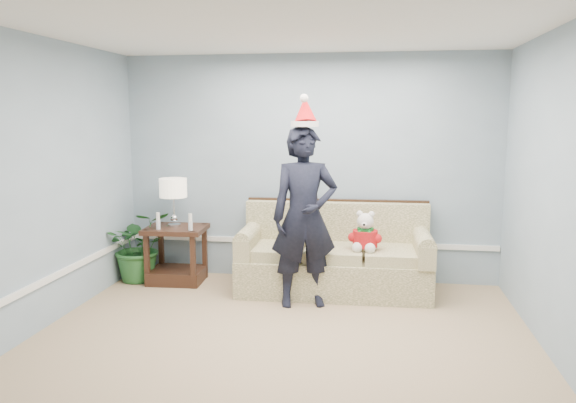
# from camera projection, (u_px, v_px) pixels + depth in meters

# --- Properties ---
(room_shell) EXTENTS (4.54, 5.04, 2.74)m
(room_shell) POSITION_uv_depth(u_px,v_px,m) (270.00, 199.00, 4.28)
(room_shell) COLOR tan
(room_shell) RESTS_ON ground
(wainscot_trim) EXTENTS (4.49, 4.99, 0.06)m
(wainscot_trim) POSITION_uv_depth(u_px,v_px,m) (179.00, 266.00, 5.75)
(wainscot_trim) COLOR white
(wainscot_trim) RESTS_ON room_shell
(sofa) EXTENTS (2.15, 0.97, 1.00)m
(sofa) POSITION_uv_depth(u_px,v_px,m) (334.00, 260.00, 6.39)
(sofa) COLOR #515729
(sofa) RESTS_ON room_shell
(side_table) EXTENTS (0.72, 0.62, 0.67)m
(side_table) POSITION_uv_depth(u_px,v_px,m) (177.00, 260.00, 6.71)
(side_table) COLOR #3C2216
(side_table) RESTS_ON room_shell
(table_lamp) EXTENTS (0.32, 0.32, 0.57)m
(table_lamp) POSITION_uv_depth(u_px,v_px,m) (173.00, 190.00, 6.61)
(table_lamp) COLOR silver
(table_lamp) RESTS_ON side_table
(candle_pair) EXTENTS (0.44, 0.05, 0.20)m
(candle_pair) POSITION_uv_depth(u_px,v_px,m) (174.00, 222.00, 6.46)
(candle_pair) COLOR silver
(candle_pair) RESTS_ON side_table
(houseplant) EXTENTS (1.01, 0.98, 0.86)m
(houseplant) POSITION_uv_depth(u_px,v_px,m) (139.00, 246.00, 6.75)
(houseplant) COLOR #245D28
(houseplant) RESTS_ON room_shell
(man) EXTENTS (0.78, 0.62, 1.88)m
(man) POSITION_uv_depth(u_px,v_px,m) (304.00, 217.00, 5.79)
(man) COLOR black
(man) RESTS_ON room_shell
(santa_hat) EXTENTS (0.34, 0.37, 0.33)m
(santa_hat) POSITION_uv_depth(u_px,v_px,m) (305.00, 112.00, 5.65)
(santa_hat) COLOR silver
(santa_hat) RESTS_ON man
(teddy_bear) EXTENTS (0.30, 0.32, 0.44)m
(teddy_bear) POSITION_uv_depth(u_px,v_px,m) (365.00, 236.00, 6.09)
(teddy_bear) COLOR silver
(teddy_bear) RESTS_ON sofa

